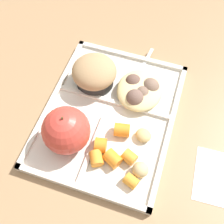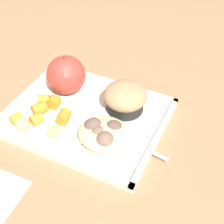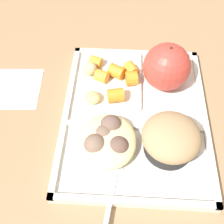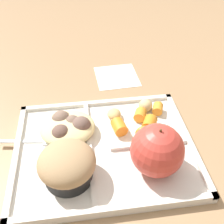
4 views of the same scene
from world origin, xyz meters
name	(u,v)px [view 1 (image 1 of 4)]	position (x,y,z in m)	size (l,w,h in m)	color
ground	(110,117)	(0.00, 0.00, 0.00)	(6.00, 6.00, 0.00)	#997551
lunch_tray	(110,115)	(0.00, 0.00, 0.01)	(0.33, 0.26, 0.02)	silver
green_apple	(66,130)	(-0.08, 0.06, 0.06)	(0.09, 0.09, 0.09)	#C63D33
bran_muffin	(94,74)	(0.07, 0.06, 0.04)	(0.09, 0.09, 0.06)	black
carrot_slice_diagonal	(122,130)	(-0.03, -0.04, 0.02)	(0.03, 0.03, 0.03)	orange
carrot_slice_edge	(101,145)	(-0.08, -0.01, 0.03)	(0.03, 0.03, 0.02)	orange
carrot_slice_tilted	(131,181)	(-0.12, -0.08, 0.02)	(0.02, 0.02, 0.02)	orange
carrot_slice_center	(130,157)	(-0.08, -0.07, 0.02)	(0.02, 0.02, 0.02)	orange
carrot_slice_near_corner	(113,159)	(-0.09, -0.04, 0.02)	(0.03, 0.03, 0.03)	orange
carrot_slice_large	(96,158)	(-0.10, -0.01, 0.02)	(0.02, 0.02, 0.03)	orange
potato_chunk_wedge	(140,170)	(-0.10, -0.09, 0.02)	(0.03, 0.03, 0.03)	tan
potato_chunk_browned	(143,135)	(-0.03, -0.08, 0.02)	(0.03, 0.03, 0.02)	tan
egg_noodle_pile	(140,90)	(0.07, -0.04, 0.03)	(0.10, 0.09, 0.03)	beige
meatball_center	(133,83)	(0.08, -0.03, 0.03)	(0.04, 0.04, 0.04)	brown
meatball_front	(135,99)	(0.04, -0.04, 0.03)	(0.04, 0.04, 0.04)	brown
meatball_side	(150,87)	(0.08, -0.06, 0.03)	(0.04, 0.04, 0.04)	#755B4C
meatball_back	(142,94)	(0.06, -0.05, 0.03)	(0.03, 0.03, 0.03)	#755B4C
plastic_fork	(138,76)	(0.11, -0.03, 0.01)	(0.15, 0.03, 0.00)	silver
paper_napkin	(223,179)	(-0.06, -0.24, 0.00)	(0.10, 0.10, 0.00)	white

